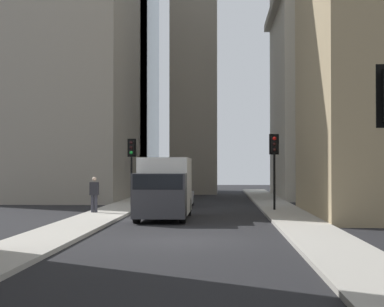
# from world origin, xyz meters

# --- Properties ---
(ground_plane) EXTENTS (135.00, 135.00, 0.00)m
(ground_plane) POSITION_xyz_m (0.00, 0.00, 0.00)
(ground_plane) COLOR black
(sidewalk_right) EXTENTS (90.00, 2.20, 0.14)m
(sidewalk_right) POSITION_xyz_m (0.00, 4.50, 0.07)
(sidewalk_right) COLOR #A8A399
(sidewalk_right) RESTS_ON ground_plane
(sidewalk_left) EXTENTS (90.00, 2.20, 0.14)m
(sidewalk_left) POSITION_xyz_m (0.00, -4.50, 0.07)
(sidewalk_left) COLOR #A8A399
(sidewalk_left) RESTS_ON ground_plane
(building_left_far) EXTENTS (13.86, 10.50, 18.11)m
(building_left_far) POSITION_xyz_m (30.72, -10.59, 9.07)
(building_left_far) COLOR beige
(building_left_far) RESTS_ON ground_plane
(building_right_far) EXTENTS (19.07, 10.50, 24.70)m
(building_right_far) POSITION_xyz_m (29.41, 10.59, 12.36)
(building_right_far) COLOR gray
(building_right_far) RESTS_ON ground_plane
(church_spire) EXTENTS (4.57, 4.57, 32.82)m
(church_spire) POSITION_xyz_m (37.76, 1.20, 17.17)
(church_spire) COLOR gray
(church_spire) RESTS_ON ground_plane
(delivery_truck) EXTENTS (6.46, 2.25, 2.84)m
(delivery_truck) POSITION_xyz_m (8.90, 1.40, 1.46)
(delivery_truck) COLOR silver
(delivery_truck) RESTS_ON ground_plane
(sedan_silver) EXTENTS (4.30, 1.78, 1.42)m
(sedan_silver) POSITION_xyz_m (18.55, 1.40, 0.66)
(sedan_silver) COLOR #B7BABF
(sedan_silver) RESTS_ON ground_plane
(traffic_light_midblock) EXTENTS (0.43, 0.52, 3.99)m
(traffic_light_midblock) POSITION_xyz_m (18.11, 4.19, 3.07)
(traffic_light_midblock) COLOR black
(traffic_light_midblock) RESTS_ON sidewalk_right
(traffic_light_far_junction) EXTENTS (0.43, 0.52, 4.04)m
(traffic_light_far_junction) POSITION_xyz_m (13.75, -4.06, 3.11)
(traffic_light_far_junction) COLOR black
(traffic_light_far_junction) RESTS_ON sidewalk_left
(pedestrian) EXTENTS (0.26, 0.44, 1.77)m
(pedestrian) POSITION_xyz_m (11.30, 5.13, 1.11)
(pedestrian) COLOR #33333D
(pedestrian) RESTS_ON sidewalk_right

